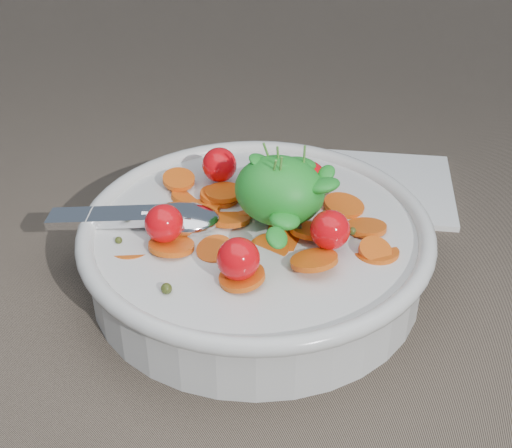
% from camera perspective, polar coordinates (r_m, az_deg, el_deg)
% --- Properties ---
extents(ground, '(6.00, 6.00, 0.00)m').
position_cam_1_polar(ground, '(0.64, 0.73, -4.18)').
color(ground, '#736352').
rests_on(ground, ground).
extents(bowl, '(0.32, 0.30, 0.13)m').
position_cam_1_polar(bowl, '(0.61, 0.02, -1.82)').
color(bowl, silver).
rests_on(bowl, ground).
extents(napkin, '(0.19, 0.18, 0.01)m').
position_cam_1_polar(napkin, '(0.77, 9.45, 2.98)').
color(napkin, white).
rests_on(napkin, ground).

